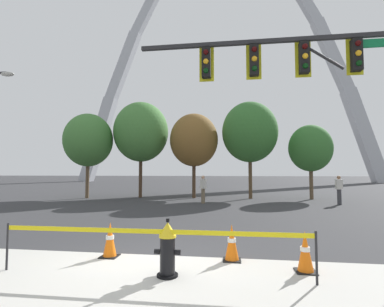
% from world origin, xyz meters
% --- Properties ---
extents(ground_plane, '(240.00, 240.00, 0.00)m').
position_xyz_m(ground_plane, '(0.00, 0.00, 0.00)').
color(ground_plane, '#333335').
extents(fire_hydrant, '(0.46, 0.48, 0.99)m').
position_xyz_m(fire_hydrant, '(0.59, -0.94, 0.47)').
color(fire_hydrant, black).
rests_on(fire_hydrant, ground).
extents(caution_tape_barrier, '(5.47, 0.09, 0.85)m').
position_xyz_m(caution_tape_barrier, '(0.32, -1.01, 0.60)').
color(caution_tape_barrier, '#232326').
rests_on(caution_tape_barrier, ground).
extents(traffic_cone_by_hydrant, '(0.36, 0.36, 0.73)m').
position_xyz_m(traffic_cone_by_hydrant, '(1.69, 0.11, 0.36)').
color(traffic_cone_by_hydrant, black).
rests_on(traffic_cone_by_hydrant, ground).
extents(traffic_cone_mid_sidewalk, '(0.36, 0.36, 0.73)m').
position_xyz_m(traffic_cone_mid_sidewalk, '(-0.88, 0.01, 0.36)').
color(traffic_cone_mid_sidewalk, black).
rests_on(traffic_cone_mid_sidewalk, ground).
extents(traffic_cone_curb_edge, '(0.36, 0.36, 0.73)m').
position_xyz_m(traffic_cone_curb_edge, '(3.00, -0.38, 0.36)').
color(traffic_cone_curb_edge, black).
rests_on(traffic_cone_curb_edge, ground).
extents(traffic_signal_gantry, '(7.82, 0.44, 6.00)m').
position_xyz_m(traffic_signal_gantry, '(4.18, 2.51, 4.40)').
color(traffic_signal_gantry, '#232326').
rests_on(traffic_signal_gantry, ground).
extents(monument_arch, '(53.82, 2.10, 47.59)m').
position_xyz_m(monument_arch, '(0.00, 45.69, 21.04)').
color(monument_arch, '#B2B5BC').
rests_on(monument_arch, ground).
extents(tree_far_left, '(3.34, 3.34, 5.84)m').
position_xyz_m(tree_far_left, '(-8.21, 12.86, 4.00)').
color(tree_far_left, brown).
rests_on(tree_far_left, ground).
extents(tree_left_mid, '(3.88, 3.88, 6.79)m').
position_xyz_m(tree_left_mid, '(-4.78, 13.95, 4.65)').
color(tree_left_mid, '#473323').
rests_on(tree_left_mid, ground).
extents(tree_center_left, '(3.35, 3.35, 5.86)m').
position_xyz_m(tree_center_left, '(-0.96, 13.98, 4.01)').
color(tree_center_left, '#473323').
rests_on(tree_center_left, ground).
extents(tree_center_right, '(3.76, 3.76, 6.59)m').
position_xyz_m(tree_center_right, '(2.88, 14.07, 4.51)').
color(tree_center_right, brown).
rests_on(tree_center_right, ground).
extents(tree_right_mid, '(2.81, 2.81, 4.92)m').
position_xyz_m(tree_right_mid, '(6.82, 14.09, 3.36)').
color(tree_right_mid, brown).
rests_on(tree_right_mid, ground).
extents(pedestrian_walking_left, '(0.39, 0.38, 1.59)m').
position_xyz_m(pedestrian_walking_left, '(0.02, 10.70, 0.82)').
color(pedestrian_walking_left, brown).
rests_on(pedestrian_walking_left, ground).
extents(pedestrian_standing_center, '(0.37, 0.25, 1.59)m').
position_xyz_m(pedestrian_standing_center, '(7.49, 11.03, 0.82)').
color(pedestrian_standing_center, '#38383D').
rests_on(pedestrian_standing_center, ground).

